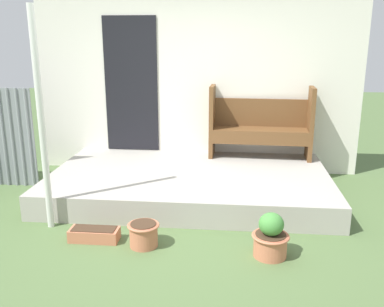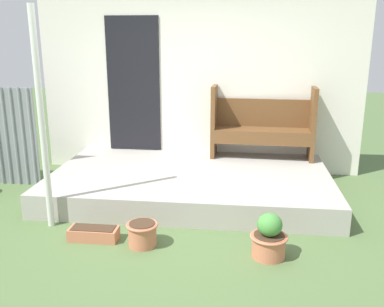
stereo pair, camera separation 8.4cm
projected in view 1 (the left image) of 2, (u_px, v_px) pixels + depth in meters
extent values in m
plane|color=#516B3D|center=(171.00, 228.00, 4.68)|extent=(24.00, 24.00, 0.00)
cube|color=#A8A399|center=(190.00, 183.00, 5.64)|extent=(3.61, 2.11, 0.30)
cube|color=white|center=(197.00, 86.00, 6.37)|extent=(4.81, 0.06, 2.60)
cube|color=black|center=(131.00, 85.00, 6.43)|extent=(0.80, 0.02, 2.00)
cylinder|color=gray|center=(3.00, 138.00, 5.84)|extent=(0.04, 0.04, 1.36)
cylinder|color=gray|center=(12.00, 138.00, 5.83)|extent=(0.04, 0.04, 1.36)
cylinder|color=gray|center=(20.00, 138.00, 5.82)|extent=(0.04, 0.04, 1.36)
cylinder|color=gray|center=(29.00, 138.00, 5.81)|extent=(0.04, 0.04, 1.36)
cylinder|color=silver|center=(41.00, 122.00, 4.41)|extent=(0.07, 0.07, 2.34)
cube|color=brown|center=(212.00, 121.00, 6.24)|extent=(0.07, 0.40, 1.04)
cube|color=brown|center=(310.00, 124.00, 6.06)|extent=(0.07, 0.40, 1.04)
cube|color=brown|center=(260.00, 130.00, 6.18)|extent=(1.35, 0.45, 0.04)
cube|color=brown|center=(260.00, 140.00, 6.03)|extent=(1.34, 0.08, 0.16)
cube|color=brown|center=(261.00, 113.00, 6.30)|extent=(1.34, 0.09, 0.41)
cylinder|color=#C67251|center=(144.00, 235.00, 4.26)|extent=(0.28, 0.28, 0.24)
torus|color=#C67251|center=(143.00, 225.00, 4.23)|extent=(0.32, 0.32, 0.02)
cylinder|color=#422D1E|center=(143.00, 224.00, 4.23)|extent=(0.26, 0.26, 0.01)
cylinder|color=#C67251|center=(270.00, 245.00, 4.06)|extent=(0.32, 0.32, 0.22)
torus|color=#C67251|center=(271.00, 236.00, 4.04)|extent=(0.36, 0.36, 0.02)
cylinder|color=#422D1E|center=(271.00, 234.00, 4.03)|extent=(0.29, 0.29, 0.01)
ellipsoid|color=#478C3D|center=(271.00, 224.00, 4.01)|extent=(0.24, 0.24, 0.22)
cube|color=#C67251|center=(94.00, 235.00, 4.39)|extent=(0.50, 0.20, 0.13)
cube|color=#422D1E|center=(94.00, 229.00, 4.37)|extent=(0.44, 0.17, 0.01)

